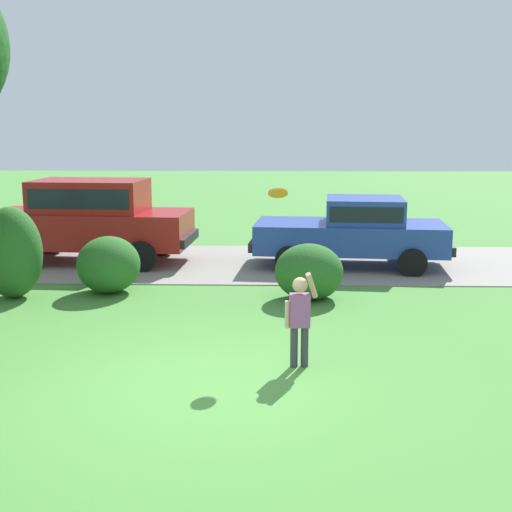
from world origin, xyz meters
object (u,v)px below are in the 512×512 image
at_px(parked_sedan, 354,229).
at_px(parked_suv, 91,216).
at_px(child_thrower, 300,314).
at_px(frisbee, 278,193).

distance_m(parked_sedan, parked_suv, 6.03).
relative_size(parked_suv, child_thrower, 3.73).
xyz_separation_m(parked_sedan, frisbee, (-1.75, -5.58, 1.36)).
height_order(parked_suv, frisbee, frisbee).
relative_size(parked_sedan, parked_suv, 0.94).
bearing_deg(frisbee, child_thrower, -72.80).
bearing_deg(parked_sedan, parked_suv, 177.14).
bearing_deg(parked_sedan, child_thrower, -102.72).
bearing_deg(frisbee, parked_sedan, 72.54).
relative_size(parked_suv, frisbee, 17.13).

